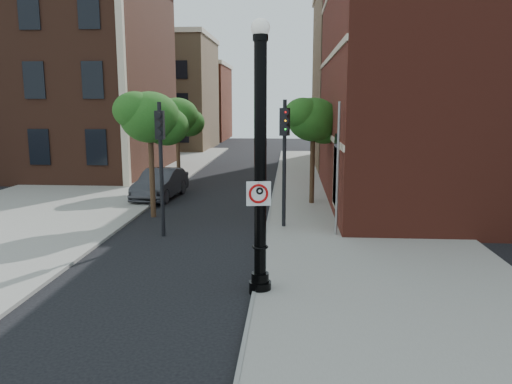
# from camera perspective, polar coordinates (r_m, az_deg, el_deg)

# --- Properties ---
(ground) EXTENTS (120.00, 120.00, 0.00)m
(ground) POSITION_cam_1_polar(r_m,az_deg,el_deg) (13.97, -8.90, -11.80)
(ground) COLOR black
(ground) RESTS_ON ground
(sidewalk_right) EXTENTS (8.00, 60.00, 0.12)m
(sidewalk_right) POSITION_cam_1_polar(r_m,az_deg,el_deg) (23.38, 11.27, -2.69)
(sidewalk_right) COLOR gray
(sidewalk_right) RESTS_ON ground
(sidewalk_left) EXTENTS (10.00, 50.00, 0.12)m
(sidewalk_left) POSITION_cam_1_polar(r_m,az_deg,el_deg) (33.28, -17.21, 0.88)
(sidewalk_left) COLOR gray
(sidewalk_left) RESTS_ON ground
(curb_edge) EXTENTS (0.10, 60.00, 0.14)m
(curb_edge) POSITION_cam_1_polar(r_m,az_deg,el_deg) (23.21, 1.54, -2.56)
(curb_edge) COLOR gray
(curb_edge) RESTS_ON ground
(victorian_building) EXTENTS (18.60, 14.60, 17.95)m
(victorian_building) POSITION_cam_1_polar(r_m,az_deg,el_deg) (41.37, -24.16, 14.28)
(victorian_building) COLOR #552E1F
(victorian_building) RESTS_ON ground
(bg_building_tan_a) EXTENTS (12.00, 12.00, 12.00)m
(bg_building_tan_a) POSITION_cam_1_polar(r_m,az_deg,el_deg) (58.57, -11.05, 10.83)
(bg_building_tan_a) COLOR #987853
(bg_building_tan_a) RESTS_ON ground
(bg_building_red) EXTENTS (12.00, 12.00, 10.00)m
(bg_building_red) POSITION_cam_1_polar(r_m,az_deg,el_deg) (72.18, -8.13, 9.98)
(bg_building_red) COLOR maroon
(bg_building_red) RESTS_ON ground
(bg_building_tan_b) EXTENTS (22.00, 14.00, 14.00)m
(bg_building_tan_b) POSITION_cam_1_polar(r_m,az_deg,el_deg) (44.58, 21.41, 11.86)
(bg_building_tan_b) COLOR #987853
(bg_building_tan_b) RESTS_ON ground
(lamppost) EXTENTS (0.62, 0.62, 7.30)m
(lamppost) POSITION_cam_1_polar(r_m,az_deg,el_deg) (13.24, 0.49, 2.25)
(lamppost) COLOR black
(lamppost) RESTS_ON ground
(no_parking_sign) EXTENTS (0.65, 0.15, 0.65)m
(no_parking_sign) POSITION_cam_1_polar(r_m,az_deg,el_deg) (13.14, 0.31, -0.16)
(no_parking_sign) COLOR white
(no_parking_sign) RESTS_ON ground
(parked_car) EXTENTS (2.16, 5.07, 1.63)m
(parked_car) POSITION_cam_1_polar(r_m,az_deg,el_deg) (27.72, -10.86, 0.93)
(parked_car) COLOR #2C2C31
(parked_car) RESTS_ON ground
(traffic_signal_left) EXTENTS (0.33, 0.43, 5.22)m
(traffic_signal_left) POSITION_cam_1_polar(r_m,az_deg,el_deg) (19.47, -10.87, 5.07)
(traffic_signal_left) COLOR black
(traffic_signal_left) RESTS_ON ground
(traffic_signal_right) EXTENTS (0.43, 0.47, 5.31)m
(traffic_signal_right) POSITION_cam_1_polar(r_m,az_deg,el_deg) (20.29, 3.29, 5.61)
(traffic_signal_right) COLOR black
(traffic_signal_right) RESTS_ON ground
(utility_pole) EXTENTS (0.10, 0.10, 5.24)m
(utility_pole) POSITION_cam_1_polar(r_m,az_deg,el_deg) (19.31, 9.31, 2.39)
(utility_pole) COLOR #999999
(utility_pole) RESTS_ON ground
(street_tree_a) EXTENTS (3.15, 2.85, 5.68)m
(street_tree_a) POSITION_cam_1_polar(r_m,az_deg,el_deg) (22.95, -11.91, 8.21)
(street_tree_a) COLOR #372016
(street_tree_a) RESTS_ON ground
(street_tree_b) EXTENTS (3.04, 2.75, 5.48)m
(street_tree_b) POSITION_cam_1_polar(r_m,az_deg,el_deg) (30.68, -8.91, 8.46)
(street_tree_b) COLOR #372016
(street_tree_b) RESTS_ON ground
(street_tree_c) EXTENTS (3.02, 2.73, 5.44)m
(street_tree_c) POSITION_cam_1_polar(r_m,az_deg,el_deg) (25.31, 6.63, 8.09)
(street_tree_c) COLOR #372016
(street_tree_c) RESTS_ON ground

